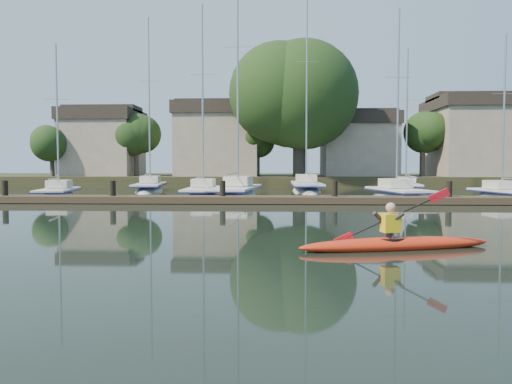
{
  "coord_description": "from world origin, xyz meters",
  "views": [
    {
      "loc": [
        -0.02,
        -12.68,
        2.0
      ],
      "look_at": [
        -0.69,
        2.55,
        1.2
      ],
      "focal_mm": 35.0,
      "sensor_mm": 36.0,
      "label": 1
    }
  ],
  "objects_px": {
    "kayak": "(395,241)",
    "sailboat_7": "(406,193)",
    "sailboat_1": "(203,200)",
    "sailboat_4": "(503,202)",
    "sailboat_2": "(237,200)",
    "sailboat_3": "(398,202)",
    "dock": "(278,199)",
    "sailboat_0": "(58,200)",
    "sailboat_5": "(150,193)",
    "sailboat_6": "(306,194)"
  },
  "relations": [
    {
      "from": "kayak",
      "to": "sailboat_7",
      "type": "distance_m",
      "value": 29.07
    },
    {
      "from": "sailboat_1",
      "to": "sailboat_4",
      "type": "distance_m",
      "value": 18.49
    },
    {
      "from": "sailboat_4",
      "to": "sailboat_7",
      "type": "distance_m",
      "value": 10.09
    },
    {
      "from": "sailboat_2",
      "to": "sailboat_3",
      "type": "distance_m",
      "value": 10.04
    },
    {
      "from": "kayak",
      "to": "dock",
      "type": "height_order",
      "value": "kayak"
    },
    {
      "from": "dock",
      "to": "sailboat_0",
      "type": "height_order",
      "value": "sailboat_0"
    },
    {
      "from": "sailboat_0",
      "to": "sailboat_4",
      "type": "bearing_deg",
      "value": -12.31
    },
    {
      "from": "sailboat_1",
      "to": "sailboat_3",
      "type": "distance_m",
      "value": 12.24
    },
    {
      "from": "sailboat_1",
      "to": "kayak",
      "type": "bearing_deg",
      "value": -70.31
    },
    {
      "from": "sailboat_5",
      "to": "dock",
      "type": "bearing_deg",
      "value": -58.37
    },
    {
      "from": "sailboat_3",
      "to": "sailboat_4",
      "type": "distance_m",
      "value": 6.25
    },
    {
      "from": "sailboat_7",
      "to": "kayak",
      "type": "bearing_deg",
      "value": -95.63
    },
    {
      "from": "kayak",
      "to": "sailboat_1",
      "type": "distance_m",
      "value": 21.21
    },
    {
      "from": "sailboat_4",
      "to": "sailboat_6",
      "type": "xyz_separation_m",
      "value": [
        -11.35,
        9.12,
        -0.02
      ]
    },
    {
      "from": "sailboat_2",
      "to": "sailboat_5",
      "type": "relative_size",
      "value": 1.1
    },
    {
      "from": "sailboat_3",
      "to": "sailboat_5",
      "type": "height_order",
      "value": "sailboat_5"
    },
    {
      "from": "sailboat_4",
      "to": "sailboat_2",
      "type": "bearing_deg",
      "value": 167.92
    },
    {
      "from": "sailboat_3",
      "to": "dock",
      "type": "bearing_deg",
      "value": -158.8
    },
    {
      "from": "kayak",
      "to": "sailboat_1",
      "type": "relative_size",
      "value": 0.36
    },
    {
      "from": "sailboat_7",
      "to": "sailboat_5",
      "type": "bearing_deg",
      "value": -168.0
    },
    {
      "from": "dock",
      "to": "sailboat_5",
      "type": "height_order",
      "value": "sailboat_5"
    },
    {
      "from": "kayak",
      "to": "dock",
      "type": "xyz_separation_m",
      "value": [
        -2.8,
        14.67,
        0.01
      ]
    },
    {
      "from": "sailboat_2",
      "to": "sailboat_4",
      "type": "distance_m",
      "value": 16.28
    },
    {
      "from": "sailboat_1",
      "to": "sailboat_6",
      "type": "xyz_separation_m",
      "value": [
        7.1,
        7.96,
        -0.02
      ]
    },
    {
      "from": "kayak",
      "to": "sailboat_2",
      "type": "xyz_separation_m",
      "value": [
        -5.44,
        19.85,
        -0.4
      ]
    },
    {
      "from": "sailboat_6",
      "to": "dock",
      "type": "bearing_deg",
      "value": -99.8
    },
    {
      "from": "sailboat_3",
      "to": "sailboat_5",
      "type": "xyz_separation_m",
      "value": [
        -17.54,
        8.16,
        0.0
      ]
    },
    {
      "from": "sailboat_5",
      "to": "sailboat_4",
      "type": "bearing_deg",
      "value": -27.32
    },
    {
      "from": "sailboat_3",
      "to": "sailboat_7",
      "type": "bearing_deg",
      "value": 64.08
    },
    {
      "from": "dock",
      "to": "sailboat_1",
      "type": "xyz_separation_m",
      "value": [
        -4.85,
        5.11,
        -0.39
      ]
    },
    {
      "from": "dock",
      "to": "sailboat_1",
      "type": "height_order",
      "value": "sailboat_1"
    },
    {
      "from": "sailboat_7",
      "to": "sailboat_2",
      "type": "bearing_deg",
      "value": -138.12
    },
    {
      "from": "sailboat_5",
      "to": "sailboat_7",
      "type": "distance_m",
      "value": 20.4
    },
    {
      "from": "sailboat_6",
      "to": "sailboat_3",
      "type": "bearing_deg",
      "value": -59.97
    },
    {
      "from": "sailboat_0",
      "to": "sailboat_2",
      "type": "bearing_deg",
      "value": -7.05
    },
    {
      "from": "dock",
      "to": "sailboat_2",
      "type": "height_order",
      "value": "sailboat_2"
    },
    {
      "from": "sailboat_4",
      "to": "sailboat_5",
      "type": "relative_size",
      "value": 0.74
    },
    {
      "from": "sailboat_4",
      "to": "sailboat_1",
      "type": "bearing_deg",
      "value": 168.67
    },
    {
      "from": "sailboat_6",
      "to": "sailboat_4",
      "type": "bearing_deg",
      "value": -38.82
    },
    {
      "from": "kayak",
      "to": "sailboat_2",
      "type": "bearing_deg",
      "value": 90.66
    },
    {
      "from": "kayak",
      "to": "sailboat_4",
      "type": "distance_m",
      "value": 21.53
    },
    {
      "from": "sailboat_4",
      "to": "sailboat_5",
      "type": "height_order",
      "value": "sailboat_5"
    },
    {
      "from": "sailboat_2",
      "to": "sailboat_3",
      "type": "relative_size",
      "value": 1.28
    },
    {
      "from": "sailboat_1",
      "to": "sailboat_7",
      "type": "xyz_separation_m",
      "value": [
        15.04,
        8.34,
        -0.0
      ]
    },
    {
      "from": "kayak",
      "to": "sailboat_6",
      "type": "height_order",
      "value": "sailboat_6"
    },
    {
      "from": "kayak",
      "to": "sailboat_4",
      "type": "xyz_separation_m",
      "value": [
        10.79,
        18.63,
        -0.37
      ]
    },
    {
      "from": "dock",
      "to": "sailboat_4",
      "type": "bearing_deg",
      "value": 16.23
    },
    {
      "from": "kayak",
      "to": "sailboat_0",
      "type": "xyz_separation_m",
      "value": [
        -16.76,
        18.95,
        -0.37
      ]
    },
    {
      "from": "sailboat_4",
      "to": "sailboat_6",
      "type": "height_order",
      "value": "sailboat_6"
    },
    {
      "from": "kayak",
      "to": "sailboat_1",
      "type": "xyz_separation_m",
      "value": [
        -7.66,
        19.78,
        -0.37
      ]
    }
  ]
}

